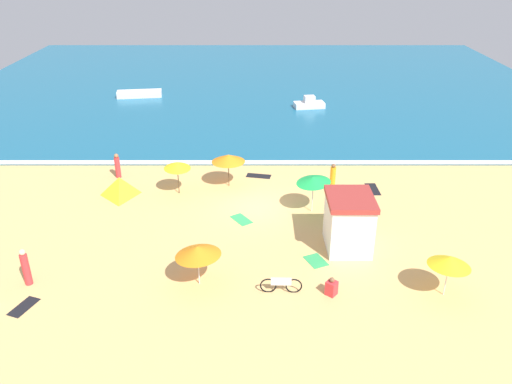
{
  "coord_description": "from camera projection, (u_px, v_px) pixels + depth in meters",
  "views": [
    {
      "loc": [
        -0.1,
        -25.95,
        13.64
      ],
      "look_at": [
        0.02,
        0.29,
        0.8
      ],
      "focal_mm": 36.09,
      "sensor_mm": 36.0,
      "label": 1
    }
  ],
  "objects": [
    {
      "name": "beach_umbrella_4",
      "position": [
        175.0,
        165.0,
        30.08
      ],
      "size": [
        2.11,
        2.12,
        2.09
      ],
      "color": "#4C3823",
      "rests_on": "ground_plane"
    },
    {
      "name": "beach_towel_0",
      "position": [
        256.0,
        176.0,
        33.14
      ],
      "size": [
        1.67,
        0.97,
        0.01
      ],
      "color": "black",
      "rests_on": "ground_plane"
    },
    {
      "name": "beach_towel_3",
      "position": [
        239.0,
        220.0,
        27.95
      ],
      "size": [
        1.34,
        1.5,
        0.01
      ],
      "color": "green",
      "rests_on": "ground_plane"
    },
    {
      "name": "beach_umbrella_0",
      "position": [
        447.0,
        261.0,
        21.32
      ],
      "size": [
        2.51,
        2.52,
        1.98
      ],
      "color": "silver",
      "rests_on": "ground_plane"
    },
    {
      "name": "small_boat_0",
      "position": [
        137.0,
        94.0,
        49.41
      ],
      "size": [
        4.32,
        1.75,
        0.61
      ],
      "color": "white",
      "rests_on": "ocean_water"
    },
    {
      "name": "beach_umbrella_2",
      "position": [
        196.0,
        251.0,
        22.0
      ],
      "size": [
        2.75,
        2.74,
        1.99
      ],
      "color": "silver",
      "rests_on": "ground_plane"
    },
    {
      "name": "ocean_water",
      "position": [
        255.0,
        83.0,
        54.43
      ],
      "size": [
        60.0,
        44.0,
        0.1
      ],
      "primitive_type": "cube",
      "color": "#196084",
      "rests_on": "ground_plane"
    },
    {
      "name": "beachgoer_4",
      "position": [
        115.0,
        166.0,
        32.6
      ],
      "size": [
        0.45,
        0.45,
        1.62
      ],
      "color": "red",
      "rests_on": "ground_plane"
    },
    {
      "name": "parked_bicycle",
      "position": [
        279.0,
        285.0,
        22.03
      ],
      "size": [
        1.82,
        0.1,
        0.76
      ],
      "color": "black",
      "rests_on": "ground_plane"
    },
    {
      "name": "beachgoer_0",
      "position": [
        330.0,
        287.0,
        21.91
      ],
      "size": [
        0.59,
        0.59,
        0.86
      ],
      "color": "red",
      "rests_on": "ground_plane"
    },
    {
      "name": "beachgoer_5",
      "position": [
        23.0,
        268.0,
        22.32
      ],
      "size": [
        0.42,
        0.42,
        1.78
      ],
      "color": "red",
      "rests_on": "ground_plane"
    },
    {
      "name": "small_boat_1",
      "position": [
        307.0,
        104.0,
        46.28
      ],
      "size": [
        2.85,
        1.68,
        1.07
      ],
      "color": "white",
      "rests_on": "ocean_water"
    },
    {
      "name": "beachgoer_1",
      "position": [
        331.0,
        177.0,
        31.09
      ],
      "size": [
        0.42,
        0.42,
        1.67
      ],
      "color": "orange",
      "rests_on": "ground_plane"
    },
    {
      "name": "beach_tent",
      "position": [
        118.0,
        186.0,
        30.54
      ],
      "size": [
        2.08,
        2.6,
        1.09
      ],
      "color": "yellow",
      "rests_on": "ground_plane"
    },
    {
      "name": "beach_umbrella_3",
      "position": [
        311.0,
        180.0,
        27.98
      ],
      "size": [
        2.44,
        2.42,
        2.22
      ],
      "color": "silver",
      "rests_on": "ground_plane"
    },
    {
      "name": "lifeguard_cabana",
      "position": [
        346.0,
        222.0,
        24.88
      ],
      "size": [
        2.22,
        2.7,
        2.77
      ],
      "color": "white",
      "rests_on": "ground_plane"
    },
    {
      "name": "beach_umbrella_1",
      "position": [
        226.0,
        158.0,
        31.03
      ],
      "size": [
        2.85,
        2.85,
        2.07
      ],
      "color": "#4C3823",
      "rests_on": "ground_plane"
    },
    {
      "name": "beach_towel_4",
      "position": [
        21.0,
        308.0,
        21.25
      ],
      "size": [
        1.04,
        1.46,
        0.01
      ],
      "color": "black",
      "rests_on": "ground_plane"
    },
    {
      "name": "ground_plane",
      "position": [
        256.0,
        207.0,
        29.3
      ],
      "size": [
        60.0,
        60.0,
        0.0
      ],
      "primitive_type": "plane",
      "color": "#E5B26B"
    },
    {
      "name": "beach_towel_2",
      "position": [
        370.0,
        189.0,
        31.4
      ],
      "size": [
        0.7,
        1.71,
        0.01
      ],
      "color": "black",
      "rests_on": "ground_plane"
    },
    {
      "name": "wave_breaker_foam",
      "position": [
        255.0,
        162.0,
        34.92
      ],
      "size": [
        57.0,
        0.7,
        0.01
      ],
      "primitive_type": "cube",
      "color": "white",
      "rests_on": "ocean_water"
    },
    {
      "name": "beach_towel_1",
      "position": [
        314.0,
        261.0,
        24.36
      ],
      "size": [
        1.22,
        1.39,
        0.01
      ],
      "color": "green",
      "rests_on": "ground_plane"
    }
  ]
}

